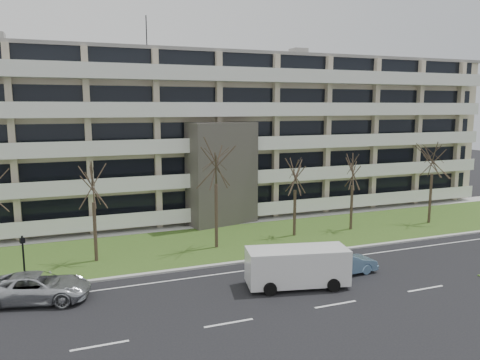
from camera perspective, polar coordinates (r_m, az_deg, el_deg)
name	(u,v)px	position (r m, az deg, el deg)	size (l,w,h in m)	color
ground	(336,304)	(26.06, 11.58, -14.64)	(160.00, 160.00, 0.00)	black
grass_verge	(245,239)	(36.98, 0.61, -7.25)	(90.00, 10.00, 0.06)	#34541C
curb	(272,258)	(32.58, 3.90, -9.47)	(90.00, 0.35, 0.12)	#B2B2AD
sidewalk	(222,223)	(41.95, -2.18, -5.27)	(90.00, 2.00, 0.08)	#B2B2AD
lane_edge_line	(281,266)	(31.32, 5.07, -10.36)	(90.00, 0.12, 0.01)	white
apartment_building	(200,134)	(47.25, -4.94, 5.61)	(60.50, 15.10, 18.75)	beige
silver_pickup	(37,287)	(27.89, -23.51, -11.91)	(2.55, 5.52, 1.54)	#B7B9BE
blue_sedan	(345,263)	(30.28, 12.63, -9.88)	(1.46, 4.18, 1.38)	#7BAAD6
white_van	(298,264)	(27.66, 7.14, -10.09)	(6.16, 3.34, 2.26)	silver
pedestrian_signal	(23,253)	(30.65, -24.92, -8.06)	(0.33, 0.30, 2.86)	black
tree_2	(92,179)	(32.18, -17.54, 0.13)	(3.63, 3.63, 7.26)	#382B21
tree_3	(216,159)	(33.62, -2.96, 2.63)	(4.27, 4.27, 8.55)	#382B21
tree_4	(295,172)	(37.23, 6.77, 0.96)	(3.35, 3.35, 6.71)	#382B21
tree_5	(353,168)	(40.00, 13.60, 1.43)	(3.40, 3.40, 6.80)	#382B21
tree_6	(433,154)	(44.34, 22.48, 2.90)	(3.98, 3.98, 7.96)	#382B21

